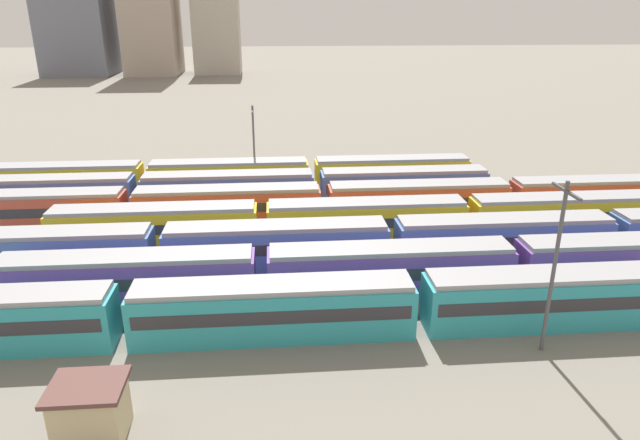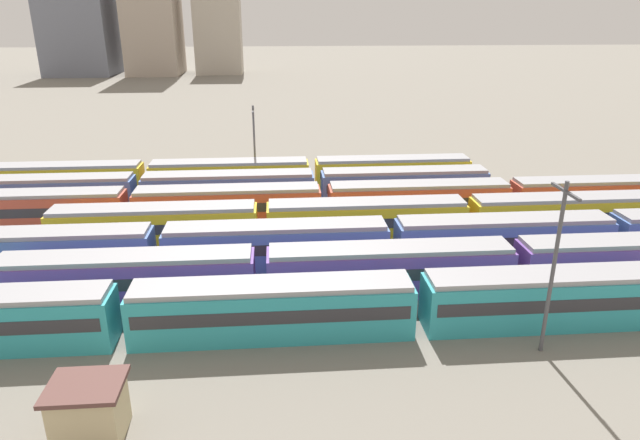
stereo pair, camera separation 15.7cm
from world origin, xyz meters
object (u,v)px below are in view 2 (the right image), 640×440
at_px(catenary_pole_1, 254,141).
at_px(train_track_3, 567,215).
at_px(train_track_0, 273,309).
at_px(train_track_6, 230,176).
at_px(train_track_5, 229,189).
at_px(train_track_4, 510,198).
at_px(catenary_pole_0, 554,262).
at_px(signal_hut, 89,410).
at_px(train_track_2, 611,235).

bearing_deg(catenary_pole_1, train_track_3, -32.19).
bearing_deg(train_track_0, train_track_6, 98.88).
distance_m(train_track_0, train_track_5, 26.41).
distance_m(train_track_3, train_track_5, 33.67).
distance_m(train_track_4, catenary_pole_0, 25.38).
xyz_separation_m(train_track_0, train_track_4, (24.04, 20.80, 0.00)).
height_order(train_track_5, catenary_pole_1, catenary_pole_1).
bearing_deg(signal_hut, train_track_4, 41.68).
relative_size(train_track_0, signal_hut, 15.50).
bearing_deg(train_track_5, train_track_3, -17.99).
height_order(train_track_0, train_track_5, same).
distance_m(train_track_4, train_track_6, 30.73).
relative_size(train_track_0, train_track_2, 0.50).
relative_size(train_track_4, catenary_pole_0, 10.29).
bearing_deg(train_track_2, train_track_6, 148.21).
bearing_deg(train_track_3, catenary_pole_1, 147.81).
distance_m(train_track_2, train_track_4, 11.39).
distance_m(train_track_3, train_track_4, 6.20).
bearing_deg(signal_hut, train_track_3, 33.61).
relative_size(catenary_pole_0, signal_hut, 3.04).
height_order(train_track_0, train_track_2, same).
xyz_separation_m(train_track_5, catenary_pole_1, (2.56, 8.15, 3.38)).
bearing_deg(catenary_pole_0, train_track_3, 59.81).
xyz_separation_m(catenary_pole_0, signal_hut, (-25.48, -5.47, -4.47)).
height_order(train_track_3, train_track_5, same).
xyz_separation_m(train_track_0, train_track_2, (28.68, 10.40, 0.00)).
height_order(train_track_0, catenary_pole_1, catenary_pole_1).
distance_m(catenary_pole_1, signal_hut, 43.43).
distance_m(train_track_0, catenary_pole_1, 34.38).
bearing_deg(train_track_2, catenary_pole_0, -131.98).
relative_size(train_track_3, train_track_5, 1.68).
bearing_deg(catenary_pole_0, catenary_pole_1, 116.52).
height_order(train_track_3, train_track_6, same).
distance_m(train_track_0, train_track_6, 31.58).
relative_size(train_track_5, train_track_6, 1.00).
xyz_separation_m(train_track_0, catenary_pole_0, (16.53, -3.10, 4.12)).
relative_size(train_track_6, signal_hut, 15.50).
xyz_separation_m(train_track_3, train_track_6, (-32.29, 15.60, -0.00)).
distance_m(train_track_5, catenary_pole_0, 36.21).
height_order(train_track_5, signal_hut, train_track_5).
relative_size(train_track_2, train_track_4, 1.00).
xyz_separation_m(train_track_0, train_track_3, (27.41, 15.60, 0.00)).
bearing_deg(train_track_0, train_track_2, 19.93).
distance_m(train_track_2, train_track_5, 36.77).
relative_size(train_track_0, train_track_3, 0.60).
bearing_deg(catenary_pole_0, train_track_2, 48.02).
bearing_deg(train_track_0, catenary_pole_0, -10.61).
height_order(train_track_5, catenary_pole_0, catenary_pole_0).
distance_m(train_track_6, catenary_pole_1, 5.30).
bearing_deg(train_track_4, train_track_6, 160.22).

